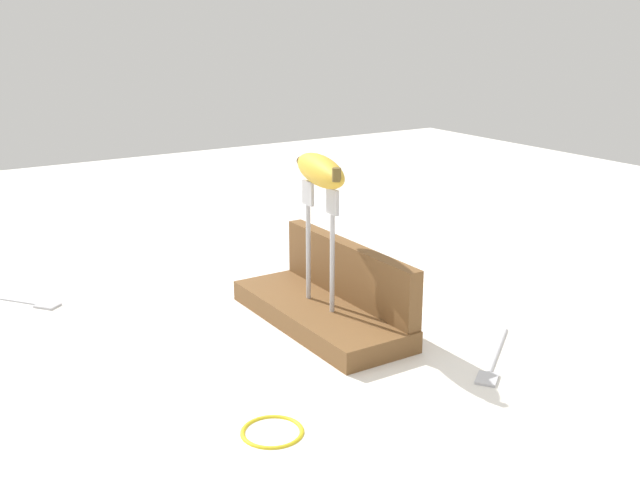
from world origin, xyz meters
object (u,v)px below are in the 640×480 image
at_px(fork_fallen_near, 23,301).
at_px(fork_fallen_far, 493,362).
at_px(banana_raised_center, 318,170).
at_px(wire_coil, 272,430).
at_px(fork_stand_center, 318,235).

distance_m(fork_fallen_near, fork_fallen_far, 0.74).
distance_m(banana_raised_center, wire_coil, 0.39).
xyz_separation_m(fork_stand_center, wire_coil, (0.23, -0.21, -0.14)).
xyz_separation_m(fork_stand_center, fork_fallen_far, (0.24, 0.12, -0.14)).
xyz_separation_m(banana_raised_center, wire_coil, (0.23, -0.21, -0.23)).
height_order(fork_fallen_far, wire_coil, fork_fallen_far).
bearing_deg(banana_raised_center, fork_fallen_far, 27.52).
xyz_separation_m(fork_stand_center, banana_raised_center, (-0.00, 0.00, 0.09)).
bearing_deg(wire_coil, fork_fallen_far, 88.65).
bearing_deg(fork_fallen_near, banana_raised_center, 46.81).
xyz_separation_m(fork_fallen_near, wire_coil, (0.56, 0.15, -0.00)).
bearing_deg(wire_coil, banana_raised_center, 138.13).
xyz_separation_m(banana_raised_center, fork_fallen_far, (0.24, 0.12, -0.23)).
bearing_deg(fork_stand_center, fork_fallen_near, -133.19).
bearing_deg(fork_fallen_far, banana_raised_center, -152.48).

